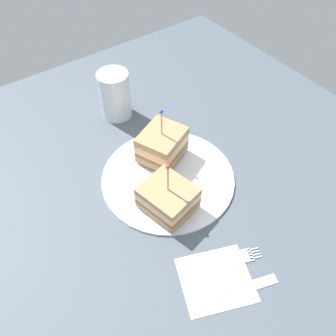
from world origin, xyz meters
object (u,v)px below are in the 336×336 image
drink_glass (115,98)px  fork (233,258)px  sandwich_half_front (168,198)px  plate (168,177)px  sandwich_half_back (162,145)px  napkin (216,279)px  knife (243,288)px

drink_glass → fork: drink_glass is taller
sandwich_half_front → plate: bearing=-35.9°
sandwich_half_back → fork: 24.43cm
sandwich_half_back → sandwich_half_front: bearing=149.6°
napkin → knife: 4.15cm
fork → knife: same height
sandwich_half_back → fork: bearing=172.2°
fork → knife: (-4.38, 2.07, 0.00)cm
sandwich_half_front → knife: size_ratio=0.88×
plate → knife: bearing=172.1°
sandwich_half_back → drink_glass: size_ratio=1.09×
plate → fork: bearing=176.4°
plate → drink_glass: 21.85cm
drink_glass → fork: size_ratio=0.91×
sandwich_half_front → drink_glass: (26.93, -5.72, 1.20)cm
napkin → knife: knife is taller
napkin → fork: bearing=-77.7°
napkin → sandwich_half_back: bearing=-17.2°
fork → knife: 4.84cm
drink_glass → sandwich_half_back: bearing=-178.8°
sandwich_half_back → drink_glass: (16.61, 0.34, 0.67)cm
plate → drink_glass: drink_glass is taller
sandwich_half_back → fork: size_ratio=0.99×
napkin → plate: bearing=-15.7°
fork → knife: bearing=154.7°
plate → napkin: (-20.10, 5.63, -0.41)cm
drink_glass → knife: drink_glass is taller
plate → drink_glass: size_ratio=2.38×
sandwich_half_front → fork: bearing=-168.4°
drink_glass → napkin: drink_glass is taller
plate → napkin: size_ratio=2.35×
sandwich_half_front → fork: size_ratio=0.93×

